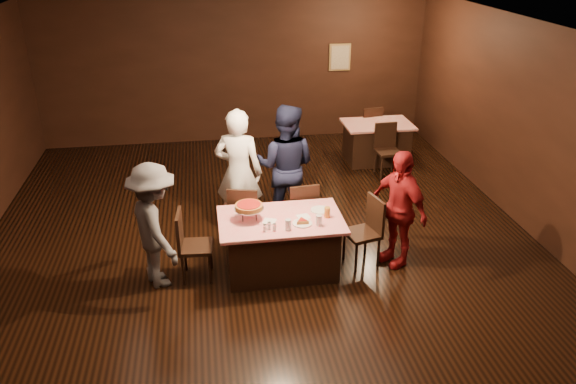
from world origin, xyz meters
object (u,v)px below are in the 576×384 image
at_px(main_table, 281,245).
at_px(glass_front_left, 288,225).
at_px(diner_red_shirt, 399,208).
at_px(chair_far_left, 245,215).
at_px(plate_empty, 320,210).
at_px(diner_grey_knit, 155,226).
at_px(chair_back_near, 388,151).
at_px(glass_amber, 327,212).
at_px(chair_far_right, 301,211).
at_px(pizza_stand, 249,207).
at_px(chair_end_left, 196,245).
at_px(diner_white_jacket, 239,173).
at_px(diner_navy_hoodie, 286,166).
at_px(glass_front_right, 319,220).
at_px(chair_end_right, 362,232).
at_px(back_table, 376,142).
at_px(chair_back_far, 368,128).

height_order(main_table, glass_front_left, glass_front_left).
bearing_deg(diner_red_shirt, chair_far_left, -136.56).
distance_m(main_table, plate_empty, 0.69).
xyz_separation_m(chair_far_left, diner_grey_knit, (-1.18, -0.79, 0.35)).
distance_m(chair_back_near, glass_amber, 3.46).
xyz_separation_m(chair_far_right, diner_red_shirt, (1.17, -0.78, 0.34)).
bearing_deg(glass_amber, pizza_stand, 174.29).
xyz_separation_m(main_table, chair_end_left, (-1.10, 0.00, 0.09)).
height_order(chair_back_near, diner_white_jacket, diner_white_jacket).
distance_m(main_table, chair_far_right, 0.85).
distance_m(diner_navy_hoodie, plate_empty, 1.21).
height_order(main_table, diner_white_jacket, diner_white_jacket).
height_order(chair_far_left, glass_amber, chair_far_left).
distance_m(diner_white_jacket, glass_front_right, 1.67).
bearing_deg(chair_back_near, chair_end_right, -117.14).
bearing_deg(diner_red_shirt, back_table, 142.10).
bearing_deg(chair_far_right, chair_back_near, -138.70).
xyz_separation_m(diner_grey_knit, pizza_stand, (1.18, 0.09, 0.13)).
relative_size(chair_end_right, diner_grey_knit, 0.58).
distance_m(chair_back_far, diner_navy_hoodie, 3.60).
bearing_deg(chair_far_right, main_table, 56.53).
relative_size(diner_white_jacket, diner_red_shirt, 1.18).
bearing_deg(pizza_stand, back_table, 51.51).
distance_m(diner_red_shirt, glass_amber, 0.97).
height_order(chair_end_right, chair_back_far, same).
xyz_separation_m(plate_empty, glass_front_left, (-0.50, -0.45, 0.06)).
distance_m(chair_far_left, chair_end_right, 1.68).
height_order(chair_far_right, chair_back_far, same).
relative_size(chair_far_left, diner_grey_knit, 0.58).
bearing_deg(diner_red_shirt, chair_back_near, 139.11).
relative_size(diner_white_jacket, glass_front_left, 13.64).
relative_size(back_table, diner_red_shirt, 0.80).
height_order(chair_back_far, diner_navy_hoodie, diner_navy_hoodie).
height_order(diner_navy_hoodie, diner_grey_knit, diner_navy_hoodie).
bearing_deg(chair_end_left, glass_front_left, -100.22).
relative_size(back_table, diner_white_jacket, 0.68).
height_order(chair_end_right, glass_amber, chair_end_right).
bearing_deg(chair_far_left, chair_end_left, 61.45).
distance_m(chair_end_right, plate_empty, 0.65).
bearing_deg(chair_back_near, diner_navy_hoodie, -146.55).
xyz_separation_m(chair_end_right, glass_front_right, (-0.65, -0.25, 0.37)).
height_order(diner_white_jacket, glass_front_right, diner_white_jacket).
distance_m(chair_end_left, chair_end_right, 2.20).
xyz_separation_m(main_table, glass_front_left, (0.05, -0.30, 0.46)).
relative_size(chair_end_left, chair_end_right, 1.00).
height_order(main_table, pizza_stand, pizza_stand).
bearing_deg(chair_end_left, chair_end_right, -85.60).
bearing_deg(pizza_stand, diner_red_shirt, -2.41).
height_order(diner_white_jacket, pizza_stand, diner_white_jacket).
relative_size(back_table, chair_back_near, 1.37).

